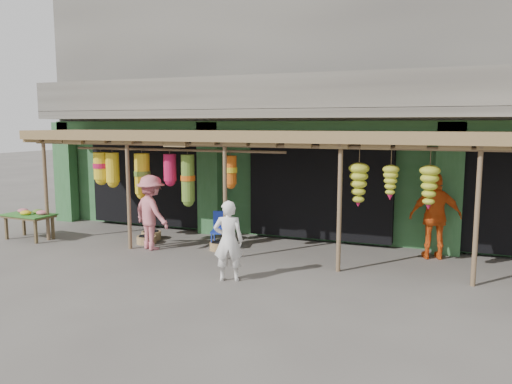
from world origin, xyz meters
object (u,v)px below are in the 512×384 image
(flower_table, at_px, (30,215))
(blue_chair, at_px, (221,228))
(person_vendor, at_px, (436,216))
(person_shopper, at_px, (151,212))
(person_front, at_px, (228,241))

(flower_table, xyz_separation_m, blue_chair, (4.96, 0.97, -0.13))
(blue_chair, bearing_deg, person_vendor, -4.88)
(person_vendor, xyz_separation_m, person_shopper, (-6.26, -1.55, -0.06))
(person_front, height_order, person_shopper, person_shopper)
(person_shopper, bearing_deg, blue_chair, -131.44)
(flower_table, height_order, blue_chair, blue_chair)
(blue_chair, distance_m, person_front, 2.55)
(person_vendor, bearing_deg, person_front, 25.34)
(person_front, xyz_separation_m, person_shopper, (-2.69, 1.53, 0.11))
(person_vendor, bearing_deg, person_shopper, -1.55)
(person_shopper, bearing_deg, flower_table, 27.84)
(flower_table, xyz_separation_m, person_vendor, (9.74, 1.83, 0.33))
(person_front, height_order, person_vendor, person_vendor)
(person_vendor, relative_size, person_shopper, 1.07)
(flower_table, bearing_deg, person_shopper, 8.45)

